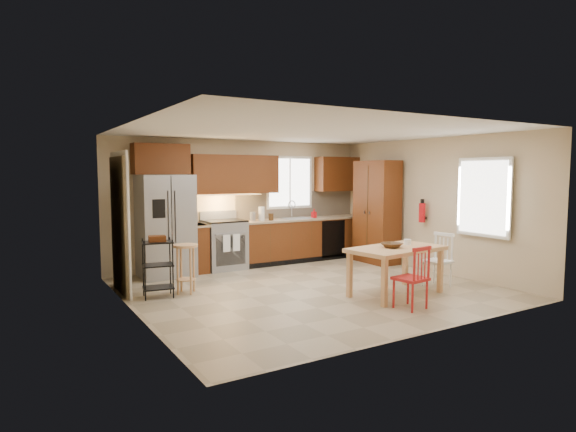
# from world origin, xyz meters

# --- Properties ---
(floor) EXTENTS (5.50, 5.50, 0.00)m
(floor) POSITION_xyz_m (0.00, 0.00, 0.00)
(floor) COLOR tan
(floor) RESTS_ON ground
(ceiling) EXTENTS (5.50, 5.00, 0.02)m
(ceiling) POSITION_xyz_m (0.00, 0.00, 2.50)
(ceiling) COLOR silver
(ceiling) RESTS_ON ground
(wall_back) EXTENTS (5.50, 0.02, 2.50)m
(wall_back) POSITION_xyz_m (0.00, 2.50, 1.25)
(wall_back) COLOR #CCB793
(wall_back) RESTS_ON ground
(wall_front) EXTENTS (5.50, 0.02, 2.50)m
(wall_front) POSITION_xyz_m (0.00, -2.50, 1.25)
(wall_front) COLOR #CCB793
(wall_front) RESTS_ON ground
(wall_left) EXTENTS (0.02, 5.00, 2.50)m
(wall_left) POSITION_xyz_m (-2.75, 0.00, 1.25)
(wall_left) COLOR #CCB793
(wall_left) RESTS_ON ground
(wall_right) EXTENTS (0.02, 5.00, 2.50)m
(wall_right) POSITION_xyz_m (2.75, 0.00, 1.25)
(wall_right) COLOR #CCB793
(wall_right) RESTS_ON ground
(refrigerator) EXTENTS (0.92, 0.75, 1.82)m
(refrigerator) POSITION_xyz_m (-1.70, 2.12, 0.91)
(refrigerator) COLOR gray
(refrigerator) RESTS_ON floor
(range_stove) EXTENTS (0.76, 0.63, 0.92)m
(range_stove) POSITION_xyz_m (-0.55, 2.19, 0.46)
(range_stove) COLOR gray
(range_stove) RESTS_ON floor
(base_cabinet_narrow) EXTENTS (0.30, 0.60, 0.90)m
(base_cabinet_narrow) POSITION_xyz_m (-1.10, 2.20, 0.45)
(base_cabinet_narrow) COLOR #582810
(base_cabinet_narrow) RESTS_ON floor
(base_cabinet_run) EXTENTS (2.92, 0.60, 0.90)m
(base_cabinet_run) POSITION_xyz_m (1.29, 2.20, 0.45)
(base_cabinet_run) COLOR #582810
(base_cabinet_run) RESTS_ON floor
(dishwasher) EXTENTS (0.60, 0.02, 0.78)m
(dishwasher) POSITION_xyz_m (1.85, 1.91, 0.45)
(dishwasher) COLOR black
(dishwasher) RESTS_ON floor
(backsplash) EXTENTS (2.92, 0.03, 0.55)m
(backsplash) POSITION_xyz_m (1.29, 2.48, 1.18)
(backsplash) COLOR #C6B395
(backsplash) RESTS_ON wall_back
(upper_over_fridge) EXTENTS (1.00, 0.35, 0.55)m
(upper_over_fridge) POSITION_xyz_m (-1.70, 2.33, 2.10)
(upper_over_fridge) COLOR #57260E
(upper_over_fridge) RESTS_ON wall_back
(upper_left_block) EXTENTS (1.80, 0.35, 0.75)m
(upper_left_block) POSITION_xyz_m (-0.25, 2.33, 1.83)
(upper_left_block) COLOR #57260E
(upper_left_block) RESTS_ON wall_back
(upper_right_block) EXTENTS (1.00, 0.35, 0.75)m
(upper_right_block) POSITION_xyz_m (2.25, 2.33, 1.83)
(upper_right_block) COLOR #57260E
(upper_right_block) RESTS_ON wall_back
(window_back) EXTENTS (1.12, 0.04, 1.12)m
(window_back) POSITION_xyz_m (1.10, 2.48, 1.65)
(window_back) COLOR white
(window_back) RESTS_ON wall_back
(sink) EXTENTS (0.62, 0.46, 0.16)m
(sink) POSITION_xyz_m (1.10, 2.20, 0.86)
(sink) COLOR gray
(sink) RESTS_ON base_cabinet_run
(undercab_glow) EXTENTS (1.60, 0.30, 0.01)m
(undercab_glow) POSITION_xyz_m (-0.55, 2.30, 1.43)
(undercab_glow) COLOR #FFBF66
(undercab_glow) RESTS_ON wall_back
(soap_bottle) EXTENTS (0.09, 0.09, 0.19)m
(soap_bottle) POSITION_xyz_m (1.48, 2.10, 1.00)
(soap_bottle) COLOR red
(soap_bottle) RESTS_ON base_cabinet_run
(paper_towel) EXTENTS (0.12, 0.12, 0.28)m
(paper_towel) POSITION_xyz_m (0.25, 2.15, 1.04)
(paper_towel) COLOR white
(paper_towel) RESTS_ON base_cabinet_run
(canister_steel) EXTENTS (0.11, 0.11, 0.18)m
(canister_steel) POSITION_xyz_m (0.05, 2.15, 0.99)
(canister_steel) COLOR gray
(canister_steel) RESTS_ON base_cabinet_run
(canister_wood) EXTENTS (0.10, 0.10, 0.14)m
(canister_wood) POSITION_xyz_m (0.45, 2.12, 0.97)
(canister_wood) COLOR #472C13
(canister_wood) RESTS_ON base_cabinet_run
(pantry) EXTENTS (0.50, 0.95, 2.10)m
(pantry) POSITION_xyz_m (2.43, 1.20, 1.05)
(pantry) COLOR #582810
(pantry) RESTS_ON floor
(fire_extinguisher) EXTENTS (0.12, 0.12, 0.36)m
(fire_extinguisher) POSITION_xyz_m (2.63, 0.15, 1.10)
(fire_extinguisher) COLOR red
(fire_extinguisher) RESTS_ON wall_right
(window_right) EXTENTS (0.04, 1.02, 1.32)m
(window_right) POSITION_xyz_m (2.68, -1.15, 1.45)
(window_right) COLOR white
(window_right) RESTS_ON wall_right
(doorway) EXTENTS (0.04, 0.95, 2.10)m
(doorway) POSITION_xyz_m (-2.67, 1.30, 1.05)
(doorway) COLOR #8C7A59
(doorway) RESTS_ON wall_left
(dining_table) EXTENTS (1.57, 1.01, 0.72)m
(dining_table) POSITION_xyz_m (0.90, -0.99, 0.36)
(dining_table) COLOR tan
(dining_table) RESTS_ON floor
(chair_red) EXTENTS (0.45, 0.45, 0.87)m
(chair_red) POSITION_xyz_m (0.55, -1.64, 0.43)
(chair_red) COLOR #B11B1B
(chair_red) RESTS_ON floor
(chair_white) EXTENTS (0.45, 0.45, 0.87)m
(chair_white) POSITION_xyz_m (1.85, -0.94, 0.43)
(chair_white) COLOR white
(chair_white) RESTS_ON floor
(table_bowl) EXTENTS (0.33, 0.33, 0.07)m
(table_bowl) POSITION_xyz_m (0.81, -0.99, 0.73)
(table_bowl) COLOR #472C13
(table_bowl) RESTS_ON dining_table
(table_jar) EXTENTS (0.11, 0.11, 0.12)m
(table_jar) POSITION_xyz_m (1.22, -0.90, 0.76)
(table_jar) COLOR white
(table_jar) RESTS_ON dining_table
(bar_stool) EXTENTS (0.47, 0.47, 0.76)m
(bar_stool) POSITION_xyz_m (-1.81, 0.75, 0.38)
(bar_stool) COLOR tan
(bar_stool) RESTS_ON floor
(utility_cart) EXTENTS (0.49, 0.41, 0.88)m
(utility_cart) POSITION_xyz_m (-2.24, 0.74, 0.44)
(utility_cart) COLOR black
(utility_cart) RESTS_ON floor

